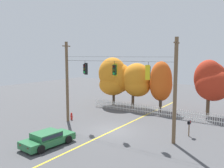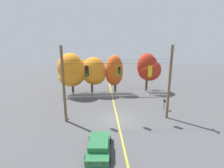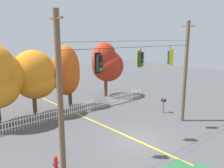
{
  "view_description": "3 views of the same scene",
  "coord_description": "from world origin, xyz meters",
  "px_view_note": "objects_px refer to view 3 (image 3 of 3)",
  "views": [
    {
      "loc": [
        12.06,
        -18.11,
        7.05
      ],
      "look_at": [
        -0.68,
        0.84,
        4.32
      ],
      "focal_mm": 38.02,
      "sensor_mm": 36.0,
      "label": 1
    },
    {
      "loc": [
        -2.04,
        -19.18,
        9.47
      ],
      "look_at": [
        -0.51,
        1.57,
        3.85
      ],
      "focal_mm": 28.99,
      "sensor_mm": 36.0,
      "label": 2
    },
    {
      "loc": [
        -11.18,
        -9.8,
        7.18
      ],
      "look_at": [
        -1.39,
        1.12,
        4.12
      ],
      "focal_mm": 36.09,
      "sensor_mm": 36.0,
      "label": 3
    }
  ],
  "objects_px": {
    "traffic_signal_westbound_side": "(99,63)",
    "fire_hydrant": "(56,163)",
    "roadside_mailbox": "(164,101)",
    "autumn_maple_mid": "(35,77)",
    "traffic_signal_northbound_primary": "(170,57)",
    "autumn_oak_far_east": "(66,72)",
    "autumn_maple_far_west": "(106,63)",
    "traffic_signal_northbound_secondary": "(141,59)"
  },
  "relations": [
    {
      "from": "traffic_signal_northbound_primary",
      "to": "fire_hydrant",
      "type": "xyz_separation_m",
      "value": [
        -9.52,
        0.67,
        -5.28
      ]
    },
    {
      "from": "traffic_signal_northbound_primary",
      "to": "autumn_maple_mid",
      "type": "bearing_deg",
      "value": 122.3
    },
    {
      "from": "autumn_oak_far_east",
      "to": "fire_hydrant",
      "type": "xyz_separation_m",
      "value": [
        -6.48,
        -9.58,
        -3.33
      ]
    },
    {
      "from": "traffic_signal_westbound_side",
      "to": "traffic_signal_northbound_secondary",
      "type": "bearing_deg",
      "value": -0.0
    },
    {
      "from": "autumn_oak_far_east",
      "to": "autumn_maple_far_west",
      "type": "xyz_separation_m",
      "value": [
        5.9,
        0.64,
        0.43
      ]
    },
    {
      "from": "traffic_signal_northbound_secondary",
      "to": "fire_hydrant",
      "type": "relative_size",
      "value": 1.75
    },
    {
      "from": "traffic_signal_northbound_secondary",
      "to": "roadside_mailbox",
      "type": "height_order",
      "value": "traffic_signal_northbound_secondary"
    },
    {
      "from": "traffic_signal_northbound_secondary",
      "to": "autumn_oak_far_east",
      "type": "distance_m",
      "value": 10.44
    },
    {
      "from": "autumn_oak_far_east",
      "to": "autumn_maple_far_west",
      "type": "height_order",
      "value": "autumn_maple_far_west"
    },
    {
      "from": "roadside_mailbox",
      "to": "fire_hydrant",
      "type": "bearing_deg",
      "value": -172.06
    },
    {
      "from": "autumn_oak_far_east",
      "to": "roadside_mailbox",
      "type": "height_order",
      "value": "autumn_oak_far_east"
    },
    {
      "from": "autumn_oak_far_east",
      "to": "traffic_signal_westbound_side",
      "type": "bearing_deg",
      "value": -110.63
    },
    {
      "from": "traffic_signal_westbound_side",
      "to": "fire_hydrant",
      "type": "height_order",
      "value": "traffic_signal_westbound_side"
    },
    {
      "from": "traffic_signal_westbound_side",
      "to": "traffic_signal_northbound_secondary",
      "type": "xyz_separation_m",
      "value": [
        3.51,
        -0.0,
        0.01
      ]
    },
    {
      "from": "traffic_signal_northbound_primary",
      "to": "traffic_signal_northbound_secondary",
      "type": "bearing_deg",
      "value": 179.67
    },
    {
      "from": "autumn_oak_far_east",
      "to": "autumn_maple_far_west",
      "type": "bearing_deg",
      "value": 6.17
    },
    {
      "from": "roadside_mailbox",
      "to": "autumn_maple_mid",
      "type": "bearing_deg",
      "value": 140.18
    },
    {
      "from": "traffic_signal_northbound_secondary",
      "to": "fire_hydrant",
      "type": "xyz_separation_m",
      "value": [
        -6.14,
        0.65,
        -5.37
      ]
    },
    {
      "from": "autumn_maple_mid",
      "to": "fire_hydrant",
      "type": "distance_m",
      "value": 10.49
    },
    {
      "from": "traffic_signal_westbound_side",
      "to": "traffic_signal_northbound_secondary",
      "type": "height_order",
      "value": "same"
    },
    {
      "from": "fire_hydrant",
      "to": "traffic_signal_northbound_primary",
      "type": "bearing_deg",
      "value": -4.05
    },
    {
      "from": "autumn_maple_mid",
      "to": "autumn_maple_far_west",
      "type": "relative_size",
      "value": 0.92
    },
    {
      "from": "traffic_signal_northbound_secondary",
      "to": "traffic_signal_northbound_primary",
      "type": "distance_m",
      "value": 3.38
    },
    {
      "from": "fire_hydrant",
      "to": "autumn_maple_far_west",
      "type": "bearing_deg",
      "value": 39.52
    },
    {
      "from": "roadside_mailbox",
      "to": "autumn_maple_far_west",
      "type": "bearing_deg",
      "value": 90.13
    },
    {
      "from": "autumn_maple_far_west",
      "to": "roadside_mailbox",
      "type": "bearing_deg",
      "value": -89.87
    },
    {
      "from": "traffic_signal_westbound_side",
      "to": "autumn_maple_mid",
      "type": "distance_m",
      "value": 10.37
    },
    {
      "from": "autumn_maple_mid",
      "to": "traffic_signal_northbound_secondary",
      "type": "bearing_deg",
      "value": -73.32
    },
    {
      "from": "traffic_signal_northbound_secondary",
      "to": "traffic_signal_northbound_primary",
      "type": "relative_size",
      "value": 0.91
    },
    {
      "from": "traffic_signal_westbound_side",
      "to": "autumn_maple_mid",
      "type": "xyz_separation_m",
      "value": [
        0.47,
        10.14,
        -2.12
      ]
    },
    {
      "from": "roadside_mailbox",
      "to": "traffic_signal_northbound_primary",
      "type": "bearing_deg",
      "value": -140.13
    },
    {
      "from": "traffic_signal_northbound_secondary",
      "to": "autumn_maple_mid",
      "type": "bearing_deg",
      "value": 106.68
    },
    {
      "from": "autumn_maple_mid",
      "to": "roadside_mailbox",
      "type": "xyz_separation_m",
      "value": [
        9.3,
        -7.75,
        -2.48
      ]
    },
    {
      "from": "traffic_signal_westbound_side",
      "to": "traffic_signal_northbound_primary",
      "type": "distance_m",
      "value": 6.89
    },
    {
      "from": "traffic_signal_northbound_secondary",
      "to": "traffic_signal_northbound_primary",
      "type": "xyz_separation_m",
      "value": [
        3.38,
        -0.02,
        -0.09
      ]
    },
    {
      "from": "traffic_signal_northbound_secondary",
      "to": "autumn_maple_far_west",
      "type": "distance_m",
      "value": 12.64
    },
    {
      "from": "traffic_signal_westbound_side",
      "to": "autumn_maple_far_west",
      "type": "xyz_separation_m",
      "value": [
        9.75,
        10.87,
        -1.6
      ]
    },
    {
      "from": "roadside_mailbox",
      "to": "traffic_signal_northbound_secondary",
      "type": "bearing_deg",
      "value": -159.15
    },
    {
      "from": "autumn_maple_far_west",
      "to": "traffic_signal_northbound_primary",
      "type": "bearing_deg",
      "value": -104.71
    },
    {
      "from": "traffic_signal_northbound_primary",
      "to": "autumn_maple_mid",
      "type": "relative_size",
      "value": 0.25
    },
    {
      "from": "traffic_signal_westbound_side",
      "to": "traffic_signal_northbound_primary",
      "type": "height_order",
      "value": "same"
    },
    {
      "from": "autumn_maple_far_west",
      "to": "roadside_mailbox",
      "type": "height_order",
      "value": "autumn_maple_far_west"
    }
  ]
}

